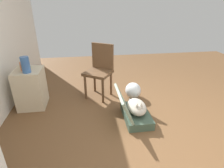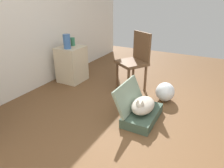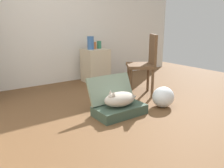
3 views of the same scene
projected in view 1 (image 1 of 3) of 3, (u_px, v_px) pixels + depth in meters
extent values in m
plane|color=brown|center=(151.00, 125.00, 2.71)|extent=(7.68, 7.68, 0.00)
cube|color=#384C3D|center=(136.00, 115.00, 2.84)|extent=(0.66, 0.38, 0.13)
cube|color=gray|center=(123.00, 103.00, 2.71)|extent=(0.66, 0.19, 0.36)
ellipsoid|color=#B2A899|center=(137.00, 107.00, 2.78)|extent=(0.44, 0.28, 0.18)
sphere|color=#B2A899|center=(139.00, 109.00, 2.65)|extent=(0.11, 0.11, 0.11)
cone|color=#B2A899|center=(141.00, 105.00, 2.63)|extent=(0.05, 0.05, 0.05)
cone|color=#B2A899|center=(137.00, 105.00, 2.62)|extent=(0.05, 0.05, 0.05)
cylinder|color=#B2A899|center=(131.00, 103.00, 2.97)|extent=(0.20, 0.03, 0.07)
ellipsoid|color=silver|center=(133.00, 90.00, 3.43)|extent=(0.32, 0.29, 0.29)
cube|color=beige|center=(31.00, 88.00, 3.09)|extent=(0.47, 0.44, 0.66)
cylinder|color=#38609E|center=(25.00, 65.00, 2.80)|extent=(0.13, 0.13, 0.25)
cylinder|color=#2D7051|center=(26.00, 63.00, 3.02)|extent=(0.09, 0.09, 0.15)
cylinder|color=#CC6B38|center=(23.00, 66.00, 2.92)|extent=(0.10, 0.10, 0.13)
cylinder|color=brown|center=(85.00, 87.00, 3.36)|extent=(0.04, 0.04, 0.46)
cylinder|color=brown|center=(103.00, 91.00, 3.22)|extent=(0.04, 0.04, 0.46)
cylinder|color=brown|center=(95.00, 81.00, 3.64)|extent=(0.04, 0.04, 0.46)
cylinder|color=brown|center=(111.00, 84.00, 3.51)|extent=(0.04, 0.04, 0.46)
cube|color=brown|center=(98.00, 73.00, 3.33)|extent=(0.61, 0.61, 0.05)
cube|color=brown|center=(103.00, 56.00, 3.38)|extent=(0.27, 0.38, 0.48)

